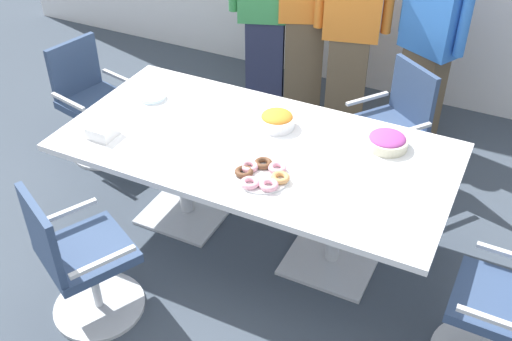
{
  "coord_description": "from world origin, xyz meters",
  "views": [
    {
      "loc": [
        1.36,
        -2.76,
        2.83
      ],
      "look_at": [
        0.0,
        0.0,
        0.55
      ],
      "focal_mm": 42.51,
      "sensor_mm": 36.0,
      "label": 1
    }
  ],
  "objects": [
    {
      "name": "conference_table",
      "position": [
        0.0,
        0.0,
        0.63
      ],
      "size": [
        2.4,
        1.2,
        0.75
      ],
      "color": "white",
      "rests_on": "ground"
    },
    {
      "name": "donut_platter",
      "position": [
        0.18,
        -0.29,
        0.77
      ],
      "size": [
        0.32,
        0.31,
        0.04
      ],
      "color": "white",
      "rests_on": "conference_table"
    },
    {
      "name": "person_standing_1",
      "position": [
        -0.37,
        1.68,
        0.95
      ],
      "size": [
        0.59,
        0.37,
        1.82
      ],
      "rotation": [
        0.0,
        0.0,
        -2.75
      ],
      "color": "brown",
      "rests_on": "ground"
    },
    {
      "name": "napkin_pile",
      "position": [
        -0.89,
        -0.34,
        0.79
      ],
      "size": [
        0.15,
        0.15,
        0.08
      ],
      "primitive_type": "cube",
      "color": "white",
      "rests_on": "conference_table"
    },
    {
      "name": "office_chair_1",
      "position": [
        -1.6,
        0.37,
        0.41
      ],
      "size": [
        0.64,
        0.64,
        0.91
      ],
      "rotation": [
        0.0,
        0.0,
        -1.79
      ],
      "color": "silver",
      "rests_on": "ground"
    },
    {
      "name": "snack_bowl_candy_mix",
      "position": [
        0.72,
        0.33,
        0.79
      ],
      "size": [
        0.25,
        0.25,
        0.09
      ],
      "color": "beige",
      "rests_on": "conference_table"
    },
    {
      "name": "person_standing_2",
      "position": [
        0.04,
        1.64,
        0.87
      ],
      "size": [
        0.61,
        0.32,
        1.68
      ],
      "rotation": [
        0.0,
        0.0,
        -2.9
      ],
      "color": "brown",
      "rests_on": "ground"
    },
    {
      "name": "snack_bowl_chips_orange",
      "position": [
        0.03,
        0.24,
        0.8
      ],
      "size": [
        0.23,
        0.23,
        0.11
      ],
      "color": "white",
      "rests_on": "conference_table"
    },
    {
      "name": "office_chair_2",
      "position": [
        -0.58,
        -1.04,
        0.41
      ],
      "size": [
        0.73,
        0.73,
        0.91
      ],
      "rotation": [
        0.0,
        0.0,
        -0.48
      ],
      "color": "silver",
      "rests_on": "ground"
    },
    {
      "name": "plate_stack",
      "position": [
        -0.88,
        0.19,
        0.77
      ],
      "size": [
        0.19,
        0.19,
        0.03
      ],
      "color": "white",
      "rests_on": "conference_table"
    },
    {
      "name": "office_chair_0",
      "position": [
        0.59,
        1.03,
        0.41
      ],
      "size": [
        0.76,
        0.76,
        0.91
      ],
      "rotation": [
        0.0,
        0.0,
        -3.78
      ],
      "color": "silver",
      "rests_on": "ground"
    },
    {
      "name": "office_chair_3",
      "position": [
        1.61,
        -0.36,
        0.41
      ],
      "size": [
        0.55,
        0.55,
        0.91
      ],
      "rotation": [
        0.0,
        0.0,
        1.55
      ],
      "color": "silver",
      "rests_on": "ground"
    },
    {
      "name": "person_standing_3",
      "position": [
        0.65,
        1.65,
        0.88
      ],
      "size": [
        0.58,
        0.4,
        1.7
      ],
      "rotation": [
        0.0,
        0.0,
        -3.62
      ],
      "color": "brown",
      "rests_on": "ground"
    },
    {
      "name": "person_standing_0",
      "position": [
        -0.69,
        1.57,
        0.93
      ],
      "size": [
        0.6,
        0.36,
        1.77
      ],
      "rotation": [
        0.0,
        0.0,
        -2.79
      ],
      "color": "#232842",
      "rests_on": "ground"
    },
    {
      "name": "ground_plane",
      "position": [
        0.0,
        0.0,
        -0.01
      ],
      "size": [
        10.0,
        10.0,
        0.01
      ],
      "primitive_type": "cube",
      "color": "#3D4754"
    }
  ]
}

